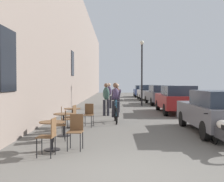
{
  "coord_description": "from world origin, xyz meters",
  "views": [
    {
      "loc": [
        -0.34,
        -4.76,
        1.68
      ],
      "look_at": [
        -0.45,
        13.77,
        1.16
      ],
      "focal_mm": 43.01,
      "sensor_mm": 36.0,
      "label": 1
    }
  ],
  "objects_px": {
    "cafe_chair_far_toward_street": "(72,115)",
    "pedestrian_mid": "(117,96)",
    "cafe_chair_near_toward_street": "(49,134)",
    "cafe_table_mid": "(64,120)",
    "cafe_chair_near_toward_wall": "(76,129)",
    "street_lamp": "(142,64)",
    "cafe_table_near": "(52,129)",
    "parked_car_third": "(159,94)",
    "parked_car_nearest": "(216,111)",
    "parked_car_fifth": "(141,91)",
    "parked_car_second": "(176,99)",
    "pedestrian_far": "(109,94)",
    "cafe_chair_mid_toward_street": "(62,123)",
    "cyclist_on_bicycle": "(116,103)",
    "cafe_chair_mid_toward_wall": "(65,118)",
    "cafe_chair_far_toward_wall": "(89,113)",
    "pedestrian_furthest": "(116,93)",
    "parked_car_fourth": "(147,92)",
    "cafe_table_far": "(72,113)",
    "pedestrian_near": "(106,97)"
  },
  "relations": [
    {
      "from": "pedestrian_far",
      "to": "cafe_table_mid",
      "type": "bearing_deg",
      "value": -97.73
    },
    {
      "from": "pedestrian_mid",
      "to": "cafe_chair_far_toward_wall",
      "type": "bearing_deg",
      "value": -102.62
    },
    {
      "from": "cafe_table_mid",
      "to": "pedestrian_near",
      "type": "height_order",
      "value": "pedestrian_near"
    },
    {
      "from": "pedestrian_furthest",
      "to": "parked_car_third",
      "type": "distance_m",
      "value": 3.65
    },
    {
      "from": "cafe_chair_far_toward_street",
      "to": "pedestrian_near",
      "type": "bearing_deg",
      "value": 74.9
    },
    {
      "from": "pedestrian_far",
      "to": "parked_car_third",
      "type": "relative_size",
      "value": 0.39
    },
    {
      "from": "cyclist_on_bicycle",
      "to": "pedestrian_mid",
      "type": "distance_m",
      "value": 3.93
    },
    {
      "from": "cyclist_on_bicycle",
      "to": "cafe_table_near",
      "type": "bearing_deg",
      "value": -108.3
    },
    {
      "from": "cafe_chair_far_toward_street",
      "to": "pedestrian_near",
      "type": "distance_m",
      "value": 4.38
    },
    {
      "from": "cafe_chair_far_toward_street",
      "to": "pedestrian_mid",
      "type": "height_order",
      "value": "pedestrian_mid"
    },
    {
      "from": "cafe_chair_near_toward_street",
      "to": "cafe_table_mid",
      "type": "xyz_separation_m",
      "value": [
        -0.12,
        2.4,
        0.0
      ]
    },
    {
      "from": "cafe_table_mid",
      "to": "pedestrian_far",
      "type": "height_order",
      "value": "pedestrian_far"
    },
    {
      "from": "cafe_chair_near_toward_wall",
      "to": "parked_car_third",
      "type": "xyz_separation_m",
      "value": [
        4.65,
        14.72,
        0.28
      ]
    },
    {
      "from": "parked_car_nearest",
      "to": "cafe_chair_near_toward_street",
      "type": "bearing_deg",
      "value": -149.28
    },
    {
      "from": "cafe_chair_mid_toward_street",
      "to": "cafe_table_far",
      "type": "height_order",
      "value": "cafe_chair_mid_toward_street"
    },
    {
      "from": "cafe_chair_mid_toward_wall",
      "to": "pedestrian_mid",
      "type": "relative_size",
      "value": 0.53
    },
    {
      "from": "street_lamp",
      "to": "parked_car_third",
      "type": "height_order",
      "value": "street_lamp"
    },
    {
      "from": "parked_car_nearest",
      "to": "parked_car_fifth",
      "type": "height_order",
      "value": "parked_car_nearest"
    },
    {
      "from": "cafe_chair_far_toward_wall",
      "to": "parked_car_third",
      "type": "height_order",
      "value": "parked_car_third"
    },
    {
      "from": "cafe_table_far",
      "to": "parked_car_fourth",
      "type": "xyz_separation_m",
      "value": [
        5.05,
        17.02,
        0.27
      ]
    },
    {
      "from": "cafe_chair_near_toward_street",
      "to": "pedestrian_furthest",
      "type": "bearing_deg",
      "value": 83.37
    },
    {
      "from": "cafe_chair_mid_toward_street",
      "to": "cyclist_on_bicycle",
      "type": "distance_m",
      "value": 4.17
    },
    {
      "from": "cafe_chair_mid_toward_street",
      "to": "cyclist_on_bicycle",
      "type": "height_order",
      "value": "cyclist_on_bicycle"
    },
    {
      "from": "cafe_table_near",
      "to": "pedestrian_near",
      "type": "distance_m",
      "value": 7.29
    },
    {
      "from": "cafe_chair_far_toward_street",
      "to": "parked_car_second",
      "type": "bearing_deg",
      "value": 47.16
    },
    {
      "from": "cafe_chair_near_toward_wall",
      "to": "street_lamp",
      "type": "height_order",
      "value": "street_lamp"
    },
    {
      "from": "parked_car_nearest",
      "to": "parked_car_third",
      "type": "relative_size",
      "value": 0.94
    },
    {
      "from": "cafe_chair_near_toward_wall",
      "to": "parked_car_fourth",
      "type": "relative_size",
      "value": 0.21
    },
    {
      "from": "cafe_table_mid",
      "to": "parked_car_third",
      "type": "distance_m",
      "value": 14.04
    },
    {
      "from": "cafe_chair_near_toward_street",
      "to": "cafe_table_mid",
      "type": "bearing_deg",
      "value": 92.86
    },
    {
      "from": "cafe_chair_near_toward_street",
      "to": "parked_car_second",
      "type": "height_order",
      "value": "parked_car_second"
    },
    {
      "from": "pedestrian_far",
      "to": "pedestrian_mid",
      "type": "bearing_deg",
      "value": -78.22
    },
    {
      "from": "cafe_chair_mid_toward_wall",
      "to": "cyclist_on_bicycle",
      "type": "xyz_separation_m",
      "value": [
        1.76,
        2.58,
        0.29
      ]
    },
    {
      "from": "cafe_table_near",
      "to": "cafe_chair_near_toward_street",
      "type": "bearing_deg",
      "value": -82.94
    },
    {
      "from": "pedestrian_far",
      "to": "parked_car_second",
      "type": "height_order",
      "value": "pedestrian_far"
    },
    {
      "from": "street_lamp",
      "to": "parked_car_nearest",
      "type": "relative_size",
      "value": 1.2
    },
    {
      "from": "parked_car_third",
      "to": "parked_car_fifth",
      "type": "relative_size",
      "value": 1.07
    },
    {
      "from": "cafe_table_mid",
      "to": "street_lamp",
      "type": "distance_m",
      "value": 12.55
    },
    {
      "from": "cafe_chair_far_toward_wall",
      "to": "pedestrian_furthest",
      "type": "bearing_deg",
      "value": 83.41
    },
    {
      "from": "cafe_chair_mid_toward_wall",
      "to": "cyclist_on_bicycle",
      "type": "relative_size",
      "value": 0.51
    },
    {
      "from": "cafe_chair_far_toward_wall",
      "to": "pedestrian_furthest",
      "type": "distance_m",
      "value": 10.18
    },
    {
      "from": "cafe_chair_near_toward_wall",
      "to": "cyclist_on_bicycle",
      "type": "bearing_deg",
      "value": 77.82
    },
    {
      "from": "cafe_table_near",
      "to": "parked_car_third",
      "type": "relative_size",
      "value": 0.17
    },
    {
      "from": "cafe_table_mid",
      "to": "parked_car_third",
      "type": "relative_size",
      "value": 0.17
    },
    {
      "from": "cafe_chair_far_toward_street",
      "to": "parked_car_nearest",
      "type": "height_order",
      "value": "parked_car_nearest"
    },
    {
      "from": "cafe_chair_far_toward_wall",
      "to": "pedestrian_furthest",
      "type": "xyz_separation_m",
      "value": [
        1.17,
        10.1,
        0.39
      ]
    },
    {
      "from": "parked_car_nearest",
      "to": "cafe_chair_mid_toward_street",
      "type": "bearing_deg",
      "value": -166.45
    },
    {
      "from": "pedestrian_near",
      "to": "pedestrian_furthest",
      "type": "distance_m",
      "value": 6.6
    },
    {
      "from": "cyclist_on_bicycle",
      "to": "pedestrian_furthest",
      "type": "distance_m",
      "value": 8.81
    },
    {
      "from": "parked_car_second",
      "to": "street_lamp",
      "type": "bearing_deg",
      "value": 105.81
    }
  ]
}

